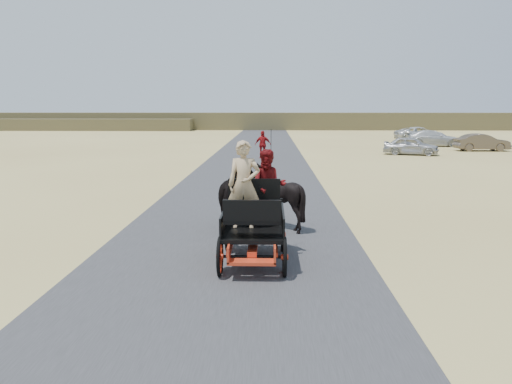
{
  "coord_description": "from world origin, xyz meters",
  "views": [
    {
      "loc": [
        0.89,
        -11.02,
        3.18
      ],
      "look_at": [
        0.54,
        0.61,
        1.2
      ],
      "focal_mm": 35.0,
      "sensor_mm": 36.0,
      "label": 1
    }
  ],
  "objects_px": {
    "car_b": "(482,142)",
    "car_d": "(420,134)",
    "car_a": "(411,146)",
    "horse_left": "(237,196)",
    "pedestrian": "(263,145)",
    "car_c": "(433,138)",
    "carriage": "(254,245)",
    "horse_right": "(278,196)"
  },
  "relations": [
    {
      "from": "car_a",
      "to": "horse_right",
      "type": "bearing_deg",
      "value": 174.5
    },
    {
      "from": "carriage",
      "to": "car_d",
      "type": "relative_size",
      "value": 0.5
    },
    {
      "from": "carriage",
      "to": "car_a",
      "type": "height_order",
      "value": "car_a"
    },
    {
      "from": "horse_left",
      "to": "car_b",
      "type": "distance_m",
      "value": 29.22
    },
    {
      "from": "horse_right",
      "to": "car_a",
      "type": "height_order",
      "value": "horse_right"
    },
    {
      "from": "horse_left",
      "to": "car_d",
      "type": "height_order",
      "value": "horse_left"
    },
    {
      "from": "pedestrian",
      "to": "car_b",
      "type": "xyz_separation_m",
      "value": [
        16.02,
        5.87,
        -0.23
      ]
    },
    {
      "from": "horse_left",
      "to": "pedestrian",
      "type": "height_order",
      "value": "pedestrian"
    },
    {
      "from": "horse_right",
      "to": "pedestrian",
      "type": "xyz_separation_m",
      "value": [
        -0.7,
        18.3,
        0.01
      ]
    },
    {
      "from": "pedestrian",
      "to": "car_d",
      "type": "height_order",
      "value": "pedestrian"
    },
    {
      "from": "car_a",
      "to": "car_b",
      "type": "relative_size",
      "value": 0.94
    },
    {
      "from": "horse_right",
      "to": "pedestrian",
      "type": "bearing_deg",
      "value": -87.8
    },
    {
      "from": "carriage",
      "to": "car_b",
      "type": "xyz_separation_m",
      "value": [
        15.87,
        27.17,
        0.27
      ]
    },
    {
      "from": "carriage",
      "to": "horse_right",
      "type": "height_order",
      "value": "horse_right"
    },
    {
      "from": "pedestrian",
      "to": "horse_left",
      "type": "bearing_deg",
      "value": 87.16
    },
    {
      "from": "carriage",
      "to": "car_b",
      "type": "relative_size",
      "value": 0.63
    },
    {
      "from": "car_b",
      "to": "car_d",
      "type": "height_order",
      "value": "car_d"
    },
    {
      "from": "carriage",
      "to": "horse_left",
      "type": "xyz_separation_m",
      "value": [
        -0.55,
        3.0,
        0.49
      ]
    },
    {
      "from": "horse_left",
      "to": "horse_right",
      "type": "bearing_deg",
      "value": -180.0
    },
    {
      "from": "car_a",
      "to": "car_c",
      "type": "distance_m",
      "value": 8.64
    },
    {
      "from": "car_d",
      "to": "car_c",
      "type": "bearing_deg",
      "value": 169.53
    },
    {
      "from": "pedestrian",
      "to": "car_a",
      "type": "height_order",
      "value": "pedestrian"
    },
    {
      "from": "horse_left",
      "to": "car_a",
      "type": "bearing_deg",
      "value": -116.33
    },
    {
      "from": "car_c",
      "to": "car_d",
      "type": "relative_size",
      "value": 0.94
    },
    {
      "from": "pedestrian",
      "to": "car_a",
      "type": "distance_m",
      "value": 10.3
    },
    {
      "from": "pedestrian",
      "to": "carriage",
      "type": "bearing_deg",
      "value": 88.82
    },
    {
      "from": "horse_left",
      "to": "car_a",
      "type": "height_order",
      "value": "horse_left"
    },
    {
      "from": "pedestrian",
      "to": "car_c",
      "type": "distance_m",
      "value": 17.3
    },
    {
      "from": "car_b",
      "to": "car_c",
      "type": "xyz_separation_m",
      "value": [
        -2.14,
        4.46,
        0.02
      ]
    },
    {
      "from": "car_d",
      "to": "car_a",
      "type": "bearing_deg",
      "value": 158.54
    },
    {
      "from": "car_c",
      "to": "car_b",
      "type": "bearing_deg",
      "value": -145.59
    },
    {
      "from": "car_b",
      "to": "horse_right",
      "type": "bearing_deg",
      "value": 146.68
    },
    {
      "from": "carriage",
      "to": "pedestrian",
      "type": "height_order",
      "value": "pedestrian"
    },
    {
      "from": "pedestrian",
      "to": "car_c",
      "type": "xyz_separation_m",
      "value": [
        13.88,
        10.33,
        -0.22
      ]
    },
    {
      "from": "horse_left",
      "to": "car_c",
      "type": "relative_size",
      "value": 0.45
    },
    {
      "from": "carriage",
      "to": "car_a",
      "type": "xyz_separation_m",
      "value": [
        9.81,
        23.93,
        0.25
      ]
    },
    {
      "from": "horse_left",
      "to": "carriage",
      "type": "bearing_deg",
      "value": 100.39
    },
    {
      "from": "car_a",
      "to": "car_b",
      "type": "bearing_deg",
      "value": -43.52
    },
    {
      "from": "carriage",
      "to": "horse_right",
      "type": "relative_size",
      "value": 1.41
    },
    {
      "from": "carriage",
      "to": "car_a",
      "type": "bearing_deg",
      "value": 67.72
    },
    {
      "from": "car_c",
      "to": "car_d",
      "type": "bearing_deg",
      "value": 1.17
    },
    {
      "from": "horse_right",
      "to": "car_a",
      "type": "bearing_deg",
      "value": -113.86
    }
  ]
}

